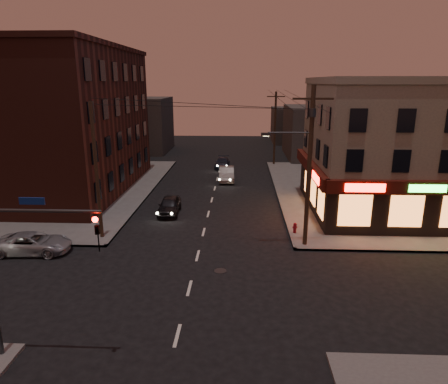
# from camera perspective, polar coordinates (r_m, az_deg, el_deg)

# --- Properties ---
(ground) EXTENTS (120.00, 120.00, 0.00)m
(ground) POSITION_cam_1_polar(r_m,az_deg,el_deg) (21.32, -4.97, -13.53)
(ground) COLOR black
(ground) RESTS_ON ground
(sidewalk_ne) EXTENTS (24.00, 28.00, 0.15)m
(sidewalk_ne) POSITION_cam_1_polar(r_m,az_deg,el_deg) (41.79, 24.02, -0.06)
(sidewalk_ne) COLOR #514F4C
(sidewalk_ne) RESTS_ON ground
(sidewalk_nw) EXTENTS (24.00, 28.00, 0.15)m
(sidewalk_nw) POSITION_cam_1_polar(r_m,az_deg,el_deg) (43.97, -25.54, 0.48)
(sidewalk_nw) COLOR #514F4C
(sidewalk_nw) RESTS_ON ground
(pizza_building) EXTENTS (15.85, 12.85, 10.50)m
(pizza_building) POSITION_cam_1_polar(r_m,az_deg,el_deg) (34.93, 25.03, 5.86)
(pizza_building) COLOR gray
(pizza_building) RESTS_ON sidewalk_ne
(brick_apartment) EXTENTS (12.00, 20.00, 13.00)m
(brick_apartment) POSITION_cam_1_polar(r_m,az_deg,el_deg) (41.35, -22.26, 9.28)
(brick_apartment) COLOR #461E16
(brick_apartment) RESTS_ON sidewalk_nw
(bg_building_ne_a) EXTENTS (10.00, 12.00, 7.00)m
(bg_building_ne_a) POSITION_cam_1_polar(r_m,az_deg,el_deg) (58.01, 13.95, 8.30)
(bg_building_ne_a) COLOR #3F3D3A
(bg_building_ne_a) RESTS_ON ground
(bg_building_nw) EXTENTS (9.00, 10.00, 8.00)m
(bg_building_nw) POSITION_cam_1_polar(r_m,az_deg,el_deg) (62.77, -12.08, 9.39)
(bg_building_nw) COLOR #3F3D3A
(bg_building_nw) RESTS_ON ground
(bg_building_ne_b) EXTENTS (8.00, 8.00, 6.00)m
(bg_building_ne_b) POSITION_cam_1_polar(r_m,az_deg,el_deg) (71.47, 10.17, 9.39)
(bg_building_ne_b) COLOR #3F3D3A
(bg_building_ne_b) RESTS_ON ground
(utility_pole_main) EXTENTS (4.20, 0.44, 10.00)m
(utility_pole_main) POSITION_cam_1_polar(r_m,az_deg,el_deg) (25.03, 11.87, 4.66)
(utility_pole_main) COLOR #382619
(utility_pole_main) RESTS_ON sidewalk_ne
(utility_pole_far) EXTENTS (0.26, 0.26, 9.00)m
(utility_pole_far) POSITION_cam_1_polar(r_m,az_deg,el_deg) (50.96, 7.29, 8.99)
(utility_pole_far) COLOR #382619
(utility_pole_far) RESTS_ON sidewalk_ne
(utility_pole_west) EXTENTS (0.24, 0.24, 9.00)m
(utility_pole_west) POSITION_cam_1_polar(r_m,az_deg,el_deg) (27.28, -17.75, 2.75)
(utility_pole_west) COLOR #382619
(utility_pole_west) RESTS_ON sidewalk_nw
(traffic_signal) EXTENTS (4.49, 0.32, 6.47)m
(traffic_signal) POSITION_cam_1_polar(r_m,az_deg,el_deg) (16.44, -27.86, -8.45)
(traffic_signal) COLOR #333538
(traffic_signal) RESTS_ON ground
(suv_cross) EXTENTS (4.70, 2.32, 1.28)m
(suv_cross) POSITION_cam_1_polar(r_m,az_deg,el_deg) (27.65, -25.65, -6.61)
(suv_cross) COLOR #93959B
(suv_cross) RESTS_ON ground
(sedan_near) EXTENTS (1.71, 4.03, 1.36)m
(sedan_near) POSITION_cam_1_polar(r_m,az_deg,el_deg) (32.51, -7.80, -1.90)
(sedan_near) COLOR black
(sedan_near) RESTS_ON ground
(sedan_mid) EXTENTS (1.78, 4.60, 1.49)m
(sedan_mid) POSITION_cam_1_polar(r_m,az_deg,el_deg) (42.92, 0.35, 2.61)
(sedan_mid) COLOR slate
(sedan_mid) RESTS_ON ground
(sedan_far) EXTENTS (1.85, 4.22, 1.21)m
(sedan_far) POSITION_cam_1_polar(r_m,az_deg,el_deg) (49.55, -0.25, 4.19)
(sedan_far) COLOR black
(sedan_far) RESTS_ON ground
(fire_hydrant) EXTENTS (0.33, 0.33, 0.73)m
(fire_hydrant) POSITION_cam_1_polar(r_m,az_deg,el_deg) (28.25, 10.10, -4.99)
(fire_hydrant) COLOR maroon
(fire_hydrant) RESTS_ON sidewalk_ne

